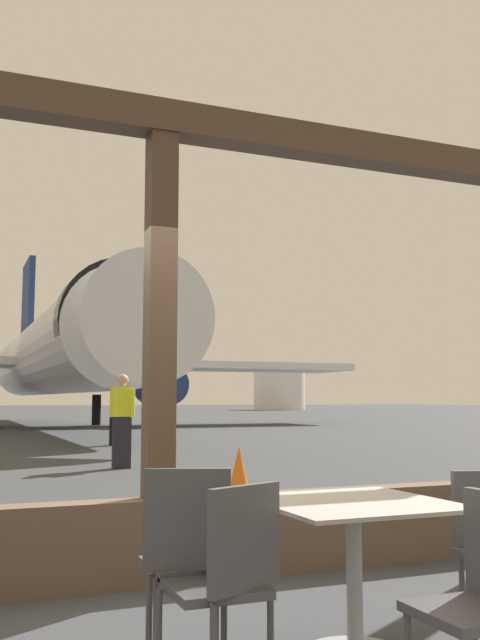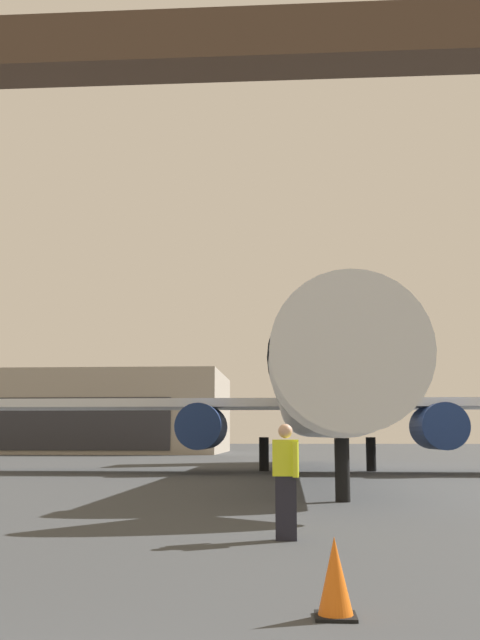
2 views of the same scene
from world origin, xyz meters
name	(u,v)px [view 1 (image 1 of 2)]	position (x,y,z in m)	size (l,w,h in m)	color
window_frame	(159,399)	(0.00, 0.00, 1.27)	(7.26, 0.24, 3.46)	brown
dining_table	(354,557)	(0.53, -1.74, 0.49)	(0.91, 0.91, 0.76)	#ADA89E
cafe_chair_window_right	(188,550)	(-0.31, -1.64, 0.57)	(0.49, 0.49, 0.95)	#4C4C51
cafe_chair_aisle_right	(228,571)	(-0.24, -2.00, 0.54)	(0.50, 0.50, 0.91)	#4C4C51
airplane	(56,355)	(2.94, 27.46, 3.23)	(30.61, 32.22, 9.99)	silver
ground_crew_worker	(122,419)	(1.61, 8.28, 0.90)	(0.40, 0.47, 1.74)	black
traffic_cone	(239,475)	(2.05, 3.55, 0.32)	(0.36, 0.36, 0.68)	orange
fuel_storage_tank	(279,391)	(35.96, 74.19, 2.25)	(6.28, 6.28, 4.50)	white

